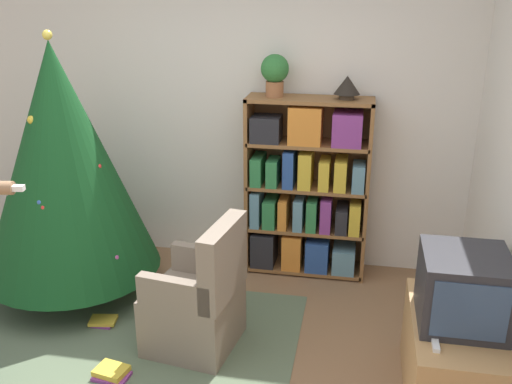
# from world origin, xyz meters

# --- Properties ---
(wall_back) EXTENTS (8.00, 0.10, 2.60)m
(wall_back) POSITION_xyz_m (0.00, 2.15, 1.30)
(wall_back) COLOR silver
(wall_back) RESTS_ON ground_plane
(area_rug) EXTENTS (2.55, 2.19, 0.01)m
(area_rug) POSITION_xyz_m (-0.61, 0.35, 0.00)
(area_rug) COLOR #56664C
(area_rug) RESTS_ON ground_plane
(bookshelf) EXTENTS (1.00, 0.32, 1.50)m
(bookshelf) POSITION_xyz_m (0.59, 1.91, 0.72)
(bookshelf) COLOR brown
(bookshelf) RESTS_ON ground_plane
(tv_stand) EXTENTS (0.52, 0.93, 0.53)m
(tv_stand) POSITION_xyz_m (1.62, 0.45, 0.27)
(tv_stand) COLOR tan
(tv_stand) RESTS_ON ground_plane
(television) EXTENTS (0.47, 0.49, 0.42)m
(television) POSITION_xyz_m (1.62, 0.45, 0.74)
(television) COLOR #28282D
(television) RESTS_ON tv_stand
(game_remote) EXTENTS (0.04, 0.12, 0.02)m
(game_remote) POSITION_xyz_m (1.46, 0.17, 0.55)
(game_remote) COLOR white
(game_remote) RESTS_ON tv_stand
(christmas_tree) EXTENTS (1.34, 1.34, 2.04)m
(christmas_tree) POSITION_xyz_m (-1.16, 1.21, 1.09)
(christmas_tree) COLOR #4C3323
(christmas_tree) RESTS_ON ground_plane
(armchair) EXTENTS (0.65, 0.64, 0.92)m
(armchair) POSITION_xyz_m (0.01, 0.69, 0.32)
(armchair) COLOR #7A6B5B
(armchair) RESTS_ON ground_plane
(potted_plant) EXTENTS (0.22, 0.22, 0.33)m
(potted_plant) POSITION_xyz_m (0.32, 1.92, 1.69)
(potted_plant) COLOR #935B38
(potted_plant) RESTS_ON bookshelf
(table_lamp) EXTENTS (0.20, 0.20, 0.18)m
(table_lamp) POSITION_xyz_m (0.88, 1.92, 1.60)
(table_lamp) COLOR #473828
(table_lamp) RESTS_ON bookshelf
(book_pile_near_tree) EXTENTS (0.21, 0.17, 0.04)m
(book_pile_near_tree) POSITION_xyz_m (-0.75, 0.79, 0.03)
(book_pile_near_tree) COLOR #843889
(book_pile_near_tree) RESTS_ON ground_plane
(book_pile_by_chair) EXTENTS (0.24, 0.20, 0.06)m
(book_pile_by_chair) POSITION_xyz_m (-0.44, 0.25, 0.03)
(book_pile_by_chair) COLOR #843889
(book_pile_by_chair) RESTS_ON ground_plane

